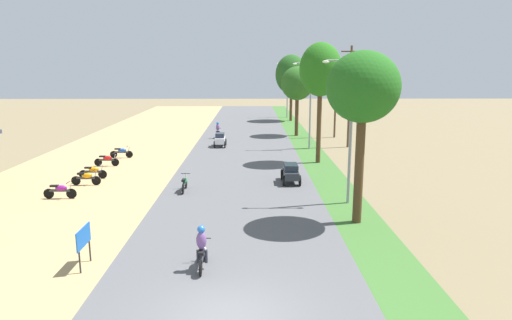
% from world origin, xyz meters
% --- Properties ---
extents(road_strip, '(9.00, 140.00, 0.08)m').
position_xyz_m(road_strip, '(0.00, 0.00, 0.04)').
color(road_strip, '#565659').
rests_on(road_strip, ground).
extents(median_strip, '(2.40, 140.00, 0.06)m').
position_xyz_m(median_strip, '(5.70, 0.00, 0.03)').
color(median_strip, '#3D6B2D').
rests_on(median_strip, ground).
extents(parked_motorbike_nearest, '(1.80, 0.54, 0.94)m').
position_xyz_m(parked_motorbike_nearest, '(-9.80, 12.09, 0.55)').
color(parked_motorbike_nearest, black).
rests_on(parked_motorbike_nearest, dirt_shoulder).
extents(parked_motorbike_second, '(1.80, 0.54, 0.94)m').
position_xyz_m(parked_motorbike_second, '(-9.41, 14.92, 0.55)').
color(parked_motorbike_second, black).
rests_on(parked_motorbike_second, dirt_shoulder).
extents(parked_motorbike_third, '(1.80, 0.54, 0.94)m').
position_xyz_m(parked_motorbike_third, '(-9.55, 16.56, 0.55)').
color(parked_motorbike_third, black).
rests_on(parked_motorbike_third, dirt_shoulder).
extents(parked_motorbike_fourth, '(1.80, 0.54, 0.94)m').
position_xyz_m(parked_motorbike_fourth, '(-9.83, 20.26, 0.55)').
color(parked_motorbike_fourth, black).
rests_on(parked_motorbike_fourth, dirt_shoulder).
extents(parked_motorbike_fifth, '(1.80, 0.54, 0.94)m').
position_xyz_m(parked_motorbike_fifth, '(-9.60, 23.24, 0.55)').
color(parked_motorbike_fifth, black).
rests_on(parked_motorbike_fifth, dirt_shoulder).
extents(street_signboard, '(0.06, 1.30, 1.50)m').
position_xyz_m(street_signboard, '(-5.35, 3.50, 1.11)').
color(street_signboard, '#262628').
rests_on(street_signboard, dirt_shoulder).
extents(median_tree_nearest, '(3.24, 3.24, 7.82)m').
position_xyz_m(median_tree_nearest, '(5.57, 8.14, 6.20)').
color(median_tree_nearest, '#4C351E').
rests_on(median_tree_nearest, median_strip).
extents(median_tree_second, '(3.07, 3.07, 8.84)m').
position_xyz_m(median_tree_second, '(5.71, 21.33, 6.88)').
color(median_tree_second, '#4C351E').
rests_on(median_tree_second, median_strip).
extents(median_tree_third, '(3.36, 3.36, 7.14)m').
position_xyz_m(median_tree_third, '(5.42, 34.73, 5.43)').
color(median_tree_third, '#4C351E').
rests_on(median_tree_third, median_strip).
extents(median_tree_fourth, '(4.18, 4.18, 8.64)m').
position_xyz_m(median_tree_fourth, '(5.97, 47.80, 6.12)').
color(median_tree_fourth, '#4C351E').
rests_on(median_tree_fourth, median_strip).
extents(streetlamp_near, '(3.16, 0.20, 7.56)m').
position_xyz_m(streetlamp_near, '(5.80, 11.14, 4.43)').
color(streetlamp_near, gray).
rests_on(streetlamp_near, median_strip).
extents(streetlamp_mid, '(3.16, 0.20, 7.55)m').
position_xyz_m(streetlamp_mid, '(5.80, 27.11, 4.43)').
color(streetlamp_mid, gray).
rests_on(streetlamp_mid, median_strip).
extents(streetlamp_far, '(3.16, 0.20, 7.71)m').
position_xyz_m(streetlamp_far, '(5.80, 51.88, 4.51)').
color(streetlamp_far, gray).
rests_on(streetlamp_far, median_strip).
extents(utility_pole_near, '(1.80, 0.20, 8.06)m').
position_xyz_m(utility_pole_near, '(9.25, 33.87, 4.22)').
color(utility_pole_near, brown).
rests_on(utility_pole_near, ground).
extents(utility_pole_far, '(1.80, 0.20, 8.95)m').
position_xyz_m(utility_pole_far, '(9.42, 28.17, 4.66)').
color(utility_pole_far, brown).
rests_on(utility_pole_far, ground).
extents(car_sedan_charcoal, '(1.10, 2.26, 1.19)m').
position_xyz_m(car_sedan_charcoal, '(3.11, 15.34, 0.74)').
color(car_sedan_charcoal, '#282D33').
rests_on(car_sedan_charcoal, road_strip).
extents(car_hatchback_white, '(1.04, 2.00, 1.23)m').
position_xyz_m(car_hatchback_white, '(-2.13, 28.20, 0.75)').
color(car_hatchback_white, silver).
rests_on(car_hatchback_white, road_strip).
extents(motorbike_foreground_rider, '(0.54, 1.80, 1.66)m').
position_xyz_m(motorbike_foreground_rider, '(-1.10, 3.28, 0.86)').
color(motorbike_foreground_rider, black).
rests_on(motorbike_foreground_rider, road_strip).
extents(motorbike_ahead_second, '(0.54, 1.80, 0.94)m').
position_xyz_m(motorbike_ahead_second, '(-3.21, 13.50, 0.57)').
color(motorbike_ahead_second, black).
rests_on(motorbike_ahead_second, road_strip).
extents(motorbike_ahead_third, '(0.54, 1.80, 1.66)m').
position_xyz_m(motorbike_ahead_third, '(-2.68, 32.97, 0.86)').
color(motorbike_ahead_third, black).
rests_on(motorbike_ahead_third, road_strip).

